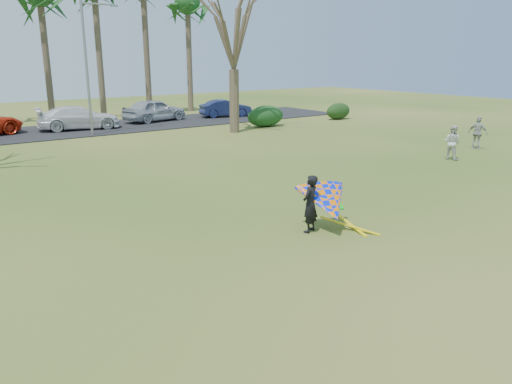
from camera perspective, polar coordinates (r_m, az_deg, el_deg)
ground at (r=13.01m, az=5.25°, el=-6.57°), size 100.00×100.00×0.00m
parking_strip at (r=35.26m, az=-22.84°, el=6.30°), size 46.00×7.00×0.06m
palm_9 at (r=45.88m, az=-7.85°, el=20.61°), size 4.84×4.84×10.84m
bare_tree_right at (r=32.52m, az=-2.60°, el=18.36°), size 6.27×6.27×9.21m
streetlight at (r=32.63m, az=-18.57°, el=13.91°), size 2.28×0.18×8.00m
hedge_near at (r=35.29m, az=1.10°, el=8.66°), size 2.95×1.34×1.48m
hedge_far at (r=40.03m, az=9.39°, el=9.10°), size 2.29×1.08×1.27m
car_3 at (r=35.68m, az=-19.59°, el=8.00°), size 5.57×3.00×1.53m
car_4 at (r=38.61m, az=-11.53°, el=9.16°), size 5.19×2.97×1.66m
car_5 at (r=40.83m, az=-3.50°, el=9.54°), size 4.33×2.35×1.35m
pedestrian_a at (r=25.71m, az=21.50°, el=5.30°), size 0.72×0.88×1.66m
pedestrian_b at (r=29.18m, az=24.02°, el=6.18°), size 0.57×1.06×1.72m
kite_flyer at (r=14.16m, az=8.03°, el=-1.20°), size 2.13×2.39×2.02m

